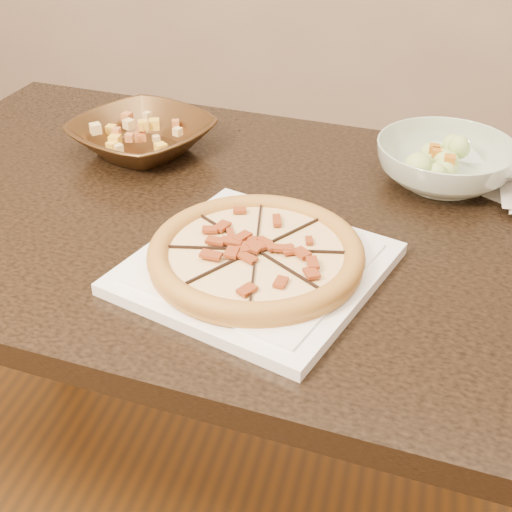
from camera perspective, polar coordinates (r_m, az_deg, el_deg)
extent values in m
cube|color=black|center=(1.20, -3.27, 3.00)|extent=(1.34, 0.94, 0.04)
cylinder|color=black|center=(1.85, -16.46, 0.08)|extent=(0.07, 0.07, 0.71)
cylinder|color=black|center=(1.65, 19.54, -5.16)|extent=(0.07, 0.07, 0.71)
cube|color=white|center=(1.02, 0.00, -0.98)|extent=(0.41, 0.41, 0.02)
cube|color=white|center=(1.01, 0.00, -0.47)|extent=(0.35, 0.35, 0.00)
cylinder|color=#A96825|center=(1.01, 0.00, -0.09)|extent=(0.30, 0.30, 0.01)
torus|color=#A96825|center=(1.00, 0.00, 0.28)|extent=(0.31, 0.31, 0.03)
cylinder|color=beige|center=(1.01, 0.00, 0.24)|extent=(0.25, 0.25, 0.01)
cube|color=black|center=(1.00, 0.00, 0.48)|extent=(0.06, 0.30, 0.01)
cube|color=black|center=(1.00, 0.00, 0.48)|extent=(0.25, 0.17, 0.01)
cube|color=black|center=(1.00, 0.00, 0.48)|extent=(0.30, 0.06, 0.01)
cube|color=black|center=(1.00, 0.00, 0.48)|extent=(0.17, 0.25, 0.01)
cube|color=#8C3E15|center=(1.00, 1.26, 0.58)|extent=(0.03, 0.02, 0.00)
cube|color=#8C3E15|center=(1.01, 2.83, 0.86)|extent=(0.03, 0.02, 0.00)
cube|color=#8C3E15|center=(1.03, 4.11, 1.49)|extent=(0.03, 0.03, 0.00)
cube|color=#8C3E15|center=(1.02, 1.43, 1.14)|extent=(0.03, 0.03, 0.00)
cube|color=#8C3E15|center=(1.04, 2.26, 1.90)|extent=(0.02, 0.03, 0.00)
cube|color=#8C3E15|center=(1.07, 2.45, 2.81)|extent=(0.02, 0.03, 0.00)
cube|color=#8C3E15|center=(1.03, 0.70, 1.73)|extent=(0.02, 0.03, 0.00)
cube|color=#8C3E15|center=(1.06, 0.42, 2.60)|extent=(0.02, 0.03, 0.00)
cube|color=#8C3E15|center=(1.08, -0.52, 3.38)|extent=(0.02, 0.03, 0.00)
cube|color=#8C3E15|center=(1.04, -0.82, 1.97)|extent=(0.02, 0.03, 0.00)
cube|color=#8C3E15|center=(1.06, -2.10, 2.55)|extent=(0.03, 0.03, 0.00)
cube|color=#8C3E15|center=(1.02, -1.05, 1.23)|extent=(0.03, 0.02, 0.00)
cube|color=#8C3E15|center=(1.03, -2.57, 1.58)|extent=(0.03, 0.02, 0.00)
cube|color=#8C3E15|center=(1.03, -4.35, 1.58)|extent=(0.03, 0.02, 0.00)
cube|color=#8C3E15|center=(1.01, -2.01, 0.81)|extent=(0.03, 0.02, 0.00)
cube|color=#8C3E15|center=(1.00, -3.68, 0.52)|extent=(0.03, 0.02, 0.00)
cube|color=#8C3E15|center=(0.98, -5.22, -0.15)|extent=(0.03, 0.02, 0.00)
cube|color=#8C3E15|center=(0.98, -2.29, -0.03)|extent=(0.03, 0.03, 0.00)
cube|color=#8C3E15|center=(0.96, -3.32, -0.90)|extent=(0.03, 0.03, 0.00)
cube|color=#8C3E15|center=(0.99, -0.86, 0.01)|extent=(0.02, 0.03, 0.00)
cube|color=#8C3E15|center=(0.96, -1.34, -0.93)|extent=(0.02, 0.03, 0.00)
cube|color=#8C3E15|center=(0.94, -1.10, -2.03)|extent=(0.01, 0.02, 0.00)
cube|color=#8C3E15|center=(0.97, -0.01, -0.43)|extent=(0.02, 0.03, 0.00)
cube|color=#8C3E15|center=(0.95, 0.77, -1.35)|extent=(0.02, 0.03, 0.00)
cube|color=#8C3E15|center=(0.93, 2.28, -2.12)|extent=(0.03, 0.03, 0.00)
cube|color=#8C3E15|center=(0.97, 1.46, -0.44)|extent=(0.03, 0.03, 0.00)
cube|color=#8C3E15|center=(0.96, 3.14, -0.86)|extent=(0.03, 0.02, 0.00)
cube|color=#8C3E15|center=(0.97, 5.14, -0.89)|extent=(0.03, 0.02, 0.00)
cube|color=#8C3E15|center=(0.99, 2.77, 0.19)|extent=(0.02, 0.01, 0.00)
imported|color=brown|center=(1.38, -9.09, 9.39)|extent=(0.33, 0.33, 0.06)
cube|color=#DFC17A|center=(1.36, -9.26, 11.09)|extent=(0.03, 0.03, 0.03)
cube|color=#C16B38|center=(1.36, -8.55, 11.14)|extent=(0.03, 0.03, 0.03)
cube|color=yellow|center=(1.37, -7.89, 11.35)|extent=(0.03, 0.03, 0.03)
cube|color=#DFC17A|center=(1.39, -7.53, 11.68)|extent=(0.03, 0.03, 0.03)
cube|color=#C16B38|center=(1.37, -9.03, 11.23)|extent=(0.03, 0.03, 0.03)
cube|color=yellow|center=(1.39, -8.94, 11.51)|extent=(0.03, 0.03, 0.03)
cube|color=#DFC17A|center=(1.40, -9.31, 11.75)|extent=(0.03, 0.03, 0.03)
cube|color=#C16B38|center=(1.36, -9.29, 11.12)|extent=(0.03, 0.03, 0.03)
cube|color=yellow|center=(1.38, -9.76, 11.28)|extent=(0.03, 0.03, 0.03)
cube|color=#DFC17A|center=(1.38, -10.53, 11.28)|extent=(0.03, 0.03, 0.03)
cube|color=#C16B38|center=(1.38, -11.41, 11.09)|extent=(0.03, 0.03, 0.03)
cube|color=yellow|center=(1.36, -9.73, 11.04)|extent=(0.03, 0.03, 0.03)
cube|color=#DFC17A|center=(1.35, -10.34, 10.81)|extent=(0.03, 0.03, 0.03)
cube|color=#C16B38|center=(1.34, -10.64, 10.47)|extent=(0.03, 0.03, 0.03)
cube|color=yellow|center=(1.36, -9.33, 11.04)|extent=(0.03, 0.03, 0.03)
cube|color=#DFC17A|center=(1.34, -9.38, 10.76)|extent=(0.03, 0.03, 0.03)
cube|color=#C16B38|center=(1.33, -8.95, 10.53)|extent=(0.03, 0.03, 0.03)
cube|color=yellow|center=(1.32, -8.07, 10.43)|extent=(0.03, 0.03, 0.03)
cube|color=#DFC17A|center=(1.36, -8.85, 10.99)|extent=(0.03, 0.03, 0.03)
imported|color=#B2C4B6|center=(1.29, 14.83, 7.18)|extent=(0.26, 0.26, 0.07)
sphere|color=#CBEB77|center=(1.27, 15.19, 9.42)|extent=(0.04, 0.04, 0.04)
sphere|color=#CBEB77|center=(1.28, 16.03, 9.53)|extent=(0.04, 0.04, 0.04)
sphere|color=#CBEB77|center=(1.31, 15.86, 10.07)|extent=(0.04, 0.04, 0.04)
sphere|color=#CBEB77|center=(1.28, 15.03, 9.65)|extent=(0.04, 0.04, 0.04)
sphere|color=#CBEB77|center=(1.29, 13.94, 9.96)|extent=(0.04, 0.04, 0.04)
sphere|color=#CBEB77|center=(1.27, 15.07, 9.43)|extent=(0.04, 0.04, 0.04)
sphere|color=#CBEB77|center=(1.25, 14.24, 9.28)|extent=(0.04, 0.04, 0.04)
sphere|color=#CBEB77|center=(1.22, 14.44, 8.68)|extent=(0.04, 0.04, 0.04)
sphere|color=#CBEB77|center=(1.25, 15.39, 9.12)|extent=(0.04, 0.04, 0.04)
sphere|color=#CBEB77|center=(1.25, 16.58, 8.81)|extent=(0.04, 0.04, 0.04)
cube|color=#C16B18|center=(1.29, 16.41, 9.29)|extent=(0.02, 0.02, 0.01)
cube|color=#C16B18|center=(1.28, 13.60, 9.49)|extent=(0.02, 0.02, 0.01)
cube|color=#C16B18|center=(1.24, 15.39, 8.34)|extent=(0.02, 0.02, 0.01)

